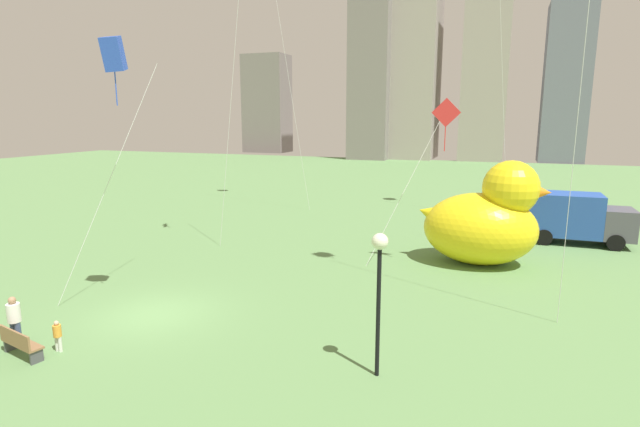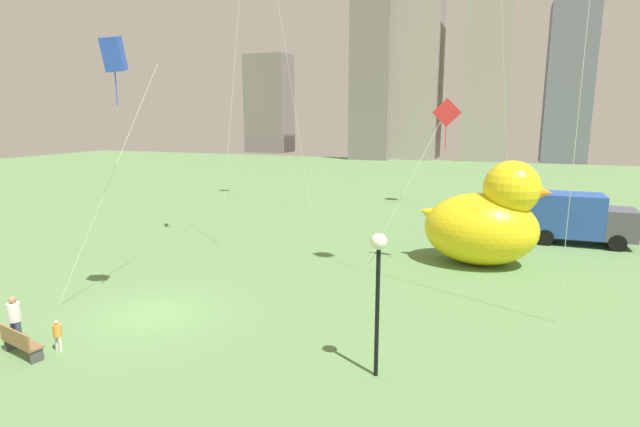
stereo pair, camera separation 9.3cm
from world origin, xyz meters
name	(u,v)px [view 2 (the right image)]	position (x,y,z in m)	size (l,w,h in m)	color
ground_plane	(155,314)	(0.00, 0.00, 0.00)	(140.00, 140.00, 0.00)	#5E884F
park_bench	(20,342)	(-1.63, -4.07, 0.48)	(1.71, 0.79, 0.90)	olive
person_adult	(15,318)	(-2.47, -3.52, 0.89)	(0.39, 0.39, 1.61)	#38476B
person_child	(58,334)	(-0.87, -3.38, 0.55)	(0.25, 0.25, 1.00)	silver
giant_inflatable_duck	(486,221)	(10.95, 10.86, 2.18)	(6.18, 3.96, 5.12)	yellow
lamppost	(378,268)	(8.66, -1.36, 3.12)	(0.45, 0.45, 4.09)	black
box_truck	(575,219)	(15.55, 16.91, 1.44)	(5.76, 2.41, 2.85)	#264CA5
city_skyline	(416,59)	(-3.78, 73.57, 16.68)	(61.57, 15.48, 39.78)	gray
kite_red	(444,119)	(8.96, 9.06, 7.02)	(4.04, 3.90, 7.93)	silver
kite_blue	(114,56)	(-1.00, 0.03, 9.14)	(3.46, 3.68, 9.81)	silver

